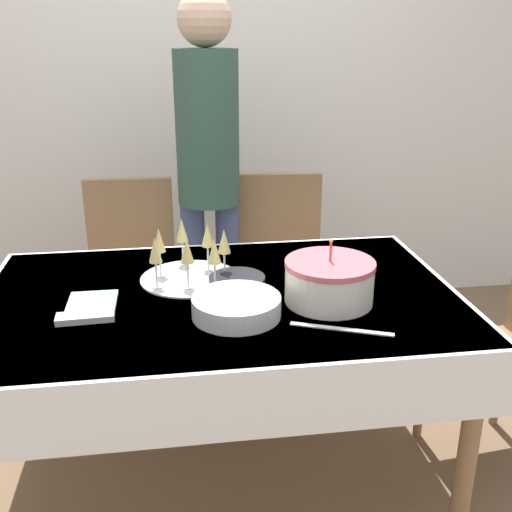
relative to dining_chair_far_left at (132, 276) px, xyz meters
name	(u,v)px	position (x,y,z in m)	size (l,w,h in m)	color
ground_plane	(225,482)	(0.34, -0.81, -0.52)	(12.00, 12.00, 0.00)	brown
wall_back	(192,77)	(0.34, 0.81, 0.83)	(8.00, 0.05, 2.70)	silver
dining_table	(221,322)	(0.34, -0.81, 0.14)	(1.56, 0.98, 0.77)	white
dining_chair_far_left	(132,276)	(0.00, 0.00, 0.00)	(0.43, 0.43, 0.95)	olive
dining_chair_far_right	(280,268)	(0.70, 0.00, 0.00)	(0.46, 0.46, 0.95)	olive
birthday_cake	(329,281)	(0.68, -0.92, 0.32)	(0.28, 0.28, 0.21)	silver
champagne_tray	(190,257)	(0.25, -0.67, 0.33)	(0.34, 0.34, 0.18)	silver
plate_stack_main	(236,306)	(0.38, -0.98, 0.28)	(0.27, 0.27, 0.06)	silver
plate_stack_dessert	(237,281)	(0.41, -0.74, 0.26)	(0.19, 0.19, 0.03)	black
cake_knife	(341,329)	(0.67, -1.12, 0.25)	(0.28, 0.13, 0.00)	silver
fork_pile	(85,317)	(-0.07, -0.95, 0.26)	(0.17, 0.07, 0.02)	silver
napkin_pile	(92,302)	(-0.06, -0.83, 0.25)	(0.15, 0.15, 0.01)	#8CC6E0
person_standing	(208,156)	(0.37, 0.05, 0.54)	(0.28, 0.28, 1.74)	#3F4C72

